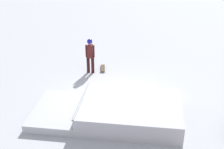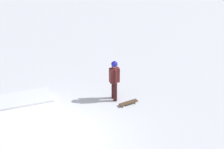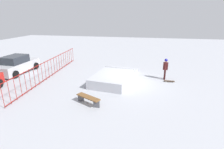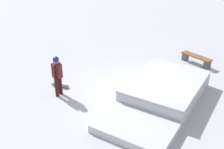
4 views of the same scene
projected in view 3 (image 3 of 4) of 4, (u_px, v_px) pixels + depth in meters
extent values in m
plane|color=#A8AAB2|center=(131.00, 82.00, 13.68)|extent=(60.00, 60.00, 0.00)
cube|color=#B0B3BB|center=(112.00, 79.00, 13.46)|extent=(3.91, 3.06, 0.70)
cube|color=#B0B3BB|center=(122.00, 71.00, 15.94)|extent=(2.13, 2.82, 0.30)
cylinder|color=gray|center=(119.00, 68.00, 14.96)|extent=(0.43, 2.59, 0.08)
cylinder|color=black|center=(165.00, 74.00, 14.36)|extent=(0.15, 0.15, 0.82)
cylinder|color=black|center=(165.00, 75.00, 14.16)|extent=(0.15, 0.15, 0.82)
cube|color=#4C1919|center=(166.00, 66.00, 14.03)|extent=(0.26, 0.40, 0.60)
cylinder|color=#4C1919|center=(166.00, 65.00, 14.19)|extent=(0.09, 0.09, 0.60)
cylinder|color=#4C1919|center=(165.00, 67.00, 13.87)|extent=(0.09, 0.09, 0.60)
sphere|color=tan|center=(166.00, 61.00, 13.89)|extent=(0.22, 0.22, 0.22)
sphere|color=navy|center=(166.00, 60.00, 13.88)|extent=(0.25, 0.25, 0.25)
cube|color=#3F2D1E|center=(169.00, 81.00, 13.76)|extent=(0.23, 0.81, 0.02)
cylinder|color=silver|center=(173.00, 81.00, 13.84)|extent=(0.03, 0.06, 0.06)
cylinder|color=silver|center=(173.00, 82.00, 13.62)|extent=(0.03, 0.06, 0.06)
cylinder|color=silver|center=(165.00, 81.00, 13.93)|extent=(0.03, 0.06, 0.06)
cylinder|color=silver|center=(166.00, 82.00, 13.71)|extent=(0.03, 0.06, 0.06)
cylinder|color=maroon|center=(49.00, 60.00, 14.55)|extent=(10.98, 0.74, 0.05)
cylinder|color=maroon|center=(51.00, 75.00, 14.98)|extent=(10.98, 0.74, 0.05)
cylinder|color=maroon|center=(2.00, 96.00, 9.61)|extent=(0.03, 0.03, 1.50)
cylinder|color=maroon|center=(9.00, 92.00, 10.10)|extent=(0.03, 0.03, 1.50)
cylinder|color=maroon|center=(15.00, 89.00, 10.59)|extent=(0.03, 0.03, 1.50)
cylinder|color=maroon|center=(21.00, 86.00, 11.08)|extent=(0.03, 0.03, 1.50)
cylinder|color=maroon|center=(26.00, 83.00, 11.57)|extent=(0.03, 0.03, 1.50)
cylinder|color=maroon|center=(30.00, 80.00, 12.07)|extent=(0.03, 0.03, 1.50)
cylinder|color=maroon|center=(34.00, 77.00, 12.56)|extent=(0.03, 0.03, 1.50)
cylinder|color=maroon|center=(38.00, 75.00, 13.05)|extent=(0.03, 0.03, 1.50)
cylinder|color=maroon|center=(42.00, 73.00, 13.54)|extent=(0.03, 0.03, 1.50)
cylinder|color=maroon|center=(45.00, 71.00, 14.03)|extent=(0.03, 0.03, 1.50)
cylinder|color=maroon|center=(48.00, 69.00, 14.52)|extent=(0.03, 0.03, 1.50)
cylinder|color=maroon|center=(51.00, 67.00, 15.01)|extent=(0.03, 0.03, 1.50)
cylinder|color=maroon|center=(54.00, 66.00, 15.51)|extent=(0.03, 0.03, 1.50)
cylinder|color=maroon|center=(57.00, 64.00, 16.00)|extent=(0.03, 0.03, 1.50)
cylinder|color=maroon|center=(59.00, 63.00, 16.49)|extent=(0.03, 0.03, 1.50)
cylinder|color=maroon|center=(61.00, 61.00, 16.98)|extent=(0.03, 0.03, 1.50)
cylinder|color=maroon|center=(64.00, 60.00, 17.47)|extent=(0.03, 0.03, 1.50)
cylinder|color=maroon|center=(66.00, 59.00, 17.96)|extent=(0.03, 0.03, 1.50)
cylinder|color=maroon|center=(68.00, 58.00, 18.45)|extent=(0.03, 0.03, 1.50)
cylinder|color=maroon|center=(69.00, 57.00, 18.94)|extent=(0.03, 0.03, 1.50)
cylinder|color=maroon|center=(71.00, 56.00, 19.44)|extent=(0.03, 0.03, 1.50)
cylinder|color=maroon|center=(73.00, 55.00, 19.93)|extent=(0.03, 0.03, 1.50)
cube|color=brown|center=(88.00, 97.00, 10.19)|extent=(1.08, 1.61, 0.06)
cube|color=#4C4C51|center=(81.00, 98.00, 10.65)|extent=(0.08, 0.36, 0.42)
cube|color=#4C4C51|center=(96.00, 104.00, 9.89)|extent=(0.08, 0.36, 0.42)
cube|color=#B7B7BC|center=(18.00, 67.00, 15.92)|extent=(4.14, 1.81, 0.80)
cube|color=#262B33|center=(15.00, 59.00, 15.51)|extent=(2.04, 1.55, 0.64)
cylinder|color=black|center=(21.00, 65.00, 17.43)|extent=(0.65, 0.24, 0.64)
cylinder|color=black|center=(36.00, 66.00, 17.06)|extent=(0.65, 0.24, 0.64)
cylinder|color=black|center=(15.00, 74.00, 14.57)|extent=(0.65, 0.24, 0.64)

